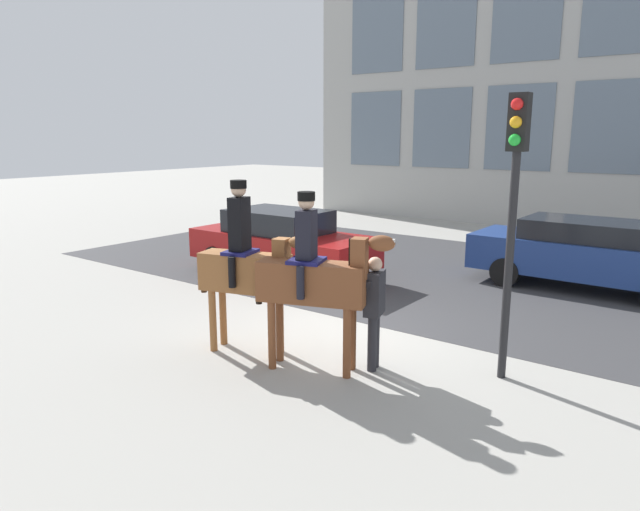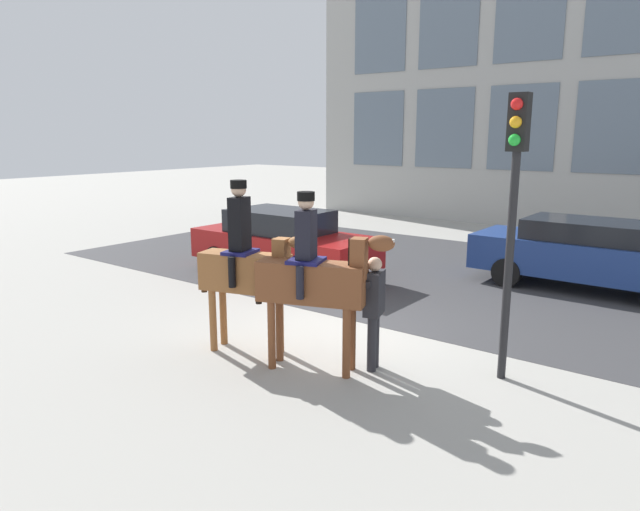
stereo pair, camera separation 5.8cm
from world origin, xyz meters
The scene contains 8 objects.
ground_plane centered at (0.00, 0.00, 0.00)m, with size 80.00×80.00×0.00m, color #9E9B93.
road_surface centered at (0.00, 4.75, 0.00)m, with size 19.95×8.50×0.01m.
mounted_horse_lead centered at (-0.61, -1.68, 1.33)m, with size 1.74×0.81×2.62m.
mounted_horse_companion centered at (0.61, -1.60, 1.34)m, with size 1.90×0.96×2.52m.
pedestrian_bystander centered at (1.26, -1.11, 0.95)m, with size 0.80×0.63×1.63m.
street_car_near_lane centered at (-3.36, 2.29, 0.81)m, with size 4.49×1.84×1.56m.
street_car_far_lane centered at (2.64, 5.34, 0.79)m, with size 4.78×1.85×1.50m.
traffic_light centered at (2.83, -0.30, 2.55)m, with size 0.24×0.29×3.77m.
Camera 2 is at (5.28, -7.60, 3.26)m, focal length 32.00 mm.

